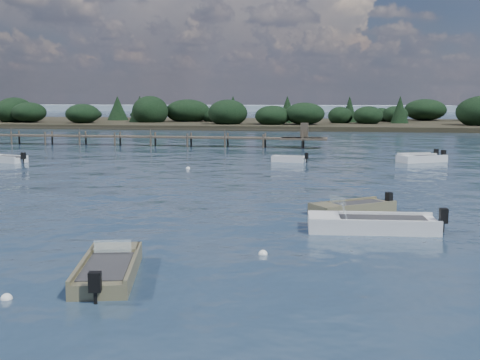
% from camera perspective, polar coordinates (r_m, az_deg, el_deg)
% --- Properties ---
extents(ground, '(400.00, 400.00, 0.00)m').
position_cam_1_polar(ground, '(78.36, 3.77, 3.82)').
color(ground, '#18283A').
rests_on(ground, ground).
extents(dinghy_extra_b, '(4.38, 3.57, 1.23)m').
position_cam_1_polar(dinghy_extra_b, '(53.36, 16.83, 1.82)').
color(dinghy_extra_b, '#B6BBBE').
rests_on(dinghy_extra_b, ground).
extents(dinghy_mid_white_b, '(4.17, 3.74, 1.10)m').
position_cam_1_polar(dinghy_mid_white_b, '(29.01, 10.60, -2.80)').
color(dinghy_mid_white_b, '#6F684A').
rests_on(dinghy_mid_white_b, ground).
extents(tender_far_white, '(3.16, 1.57, 1.06)m').
position_cam_1_polar(tender_far_white, '(51.21, 4.62, 1.87)').
color(tender_far_white, silver).
rests_on(tender_far_white, ground).
extents(tender_far_grey_b, '(3.60, 2.27, 1.22)m').
position_cam_1_polar(tender_far_grey_b, '(54.85, 16.42, 2.00)').
color(tender_far_grey_b, '#B6BBBE').
rests_on(tender_far_grey_b, ground).
extents(dinghy_near_olive, '(2.66, 4.85, 1.16)m').
position_cam_1_polar(dinghy_near_olive, '(18.92, -12.34, -8.52)').
color(dinghy_near_olive, '#6F684A').
rests_on(dinghy_near_olive, ground).
extents(dinghy_extra_a, '(4.20, 2.48, 1.15)m').
position_cam_1_polar(dinghy_extra_a, '(54.76, -21.37, 1.75)').
color(dinghy_extra_a, '#B6BBBE').
rests_on(dinghy_extra_a, ground).
extents(dinghy_mid_white_a, '(5.66, 2.37, 1.31)m').
position_cam_1_polar(dinghy_mid_white_a, '(25.28, 12.37, -4.35)').
color(dinghy_mid_white_a, silver).
rests_on(dinghy_mid_white_a, ground).
extents(buoy_a, '(0.32, 0.32, 0.32)m').
position_cam_1_polar(buoy_a, '(17.76, -21.26, -10.48)').
color(buoy_a, silver).
rests_on(buoy_a, ground).
extents(buoy_b, '(0.32, 0.32, 0.32)m').
position_cam_1_polar(buoy_b, '(21.10, 2.19, -7.06)').
color(buoy_b, silver).
rests_on(buoy_b, ground).
extents(buoy_e, '(0.32, 0.32, 0.32)m').
position_cam_1_polar(buoy_e, '(46.47, -4.95, 1.08)').
color(buoy_e, silver).
rests_on(buoy_e, ground).
extents(jetty, '(64.50, 3.20, 3.40)m').
position_cam_1_polar(jetty, '(72.44, -14.71, 4.04)').
color(jetty, '#453D33').
rests_on(jetty, ground).
extents(far_headland, '(190.00, 40.00, 5.80)m').
position_cam_1_polar(far_headland, '(118.93, 18.06, 5.75)').
color(far_headland, black).
rests_on(far_headland, ground).
extents(distant_haze, '(280.00, 20.00, 2.40)m').
position_cam_1_polar(distant_haze, '(266.61, -11.78, 6.47)').
color(distant_haze, '#8495A4').
rests_on(distant_haze, ground).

